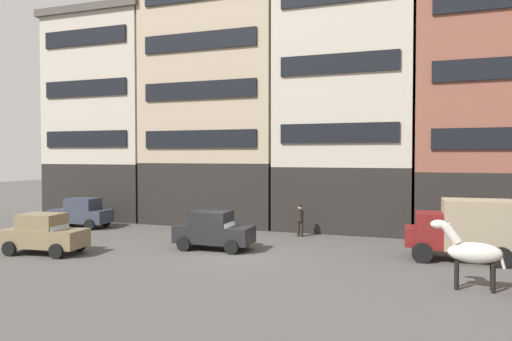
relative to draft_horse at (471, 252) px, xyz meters
The scene contains 11 objects.
ground_plane 10.11m from the draft_horse, 165.27° to the left, with size 120.00×120.00×0.00m, color #4C4947.
building_far_left 27.09m from the draft_horse, 151.94° to the left, with size 8.28×6.56×14.68m.
building_center_left 20.52m from the draft_horse, 139.92° to the left, with size 9.50×6.56×16.54m.
building_center_right 15.40m from the draft_horse, 116.36° to the left, with size 8.39×6.56×15.89m.
building_far_right 14.94m from the draft_horse, 76.99° to the left, with size 10.35×6.56×18.07m.
draft_horse is the anchor object (origin of this frame).
delivery_truck_near 4.68m from the draft_horse, 89.57° to the left, with size 4.42×2.30×2.62m.
sedan_dark 11.52m from the draft_horse, 163.03° to the left, with size 3.75×1.96×1.83m.
sedan_light 17.87m from the draft_horse, behind, with size 3.85×2.17×1.83m.
sedan_parked_curb 22.78m from the draft_horse, 162.30° to the left, with size 3.80×2.07×1.83m.
pedestrian_officer 11.55m from the draft_horse, 134.09° to the left, with size 0.50×0.50×1.79m.
Camera 1 is at (8.31, -19.93, 4.49)m, focal length 33.65 mm.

